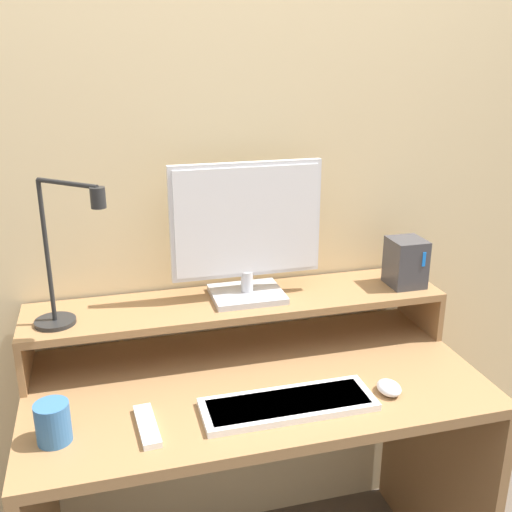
% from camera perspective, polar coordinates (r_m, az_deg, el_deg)
% --- Properties ---
extents(wall_back, '(6.00, 0.05, 2.50)m').
position_cam_1_polar(wall_back, '(1.83, -2.97, 7.02)').
color(wall_back, beige).
rests_on(wall_back, ground_plane).
extents(desk, '(1.23, 0.63, 0.78)m').
position_cam_1_polar(desk, '(1.81, -0.09, -17.72)').
color(desk, olive).
rests_on(desk, ground_plane).
extents(monitor_shelf, '(1.23, 0.26, 0.16)m').
position_cam_1_polar(monitor_shelf, '(1.78, -1.67, -4.81)').
color(monitor_shelf, olive).
rests_on(monitor_shelf, desk).
extents(monitor, '(0.44, 0.18, 0.40)m').
position_cam_1_polar(monitor, '(1.72, -0.91, 2.36)').
color(monitor, '#BCBCC1').
rests_on(monitor, monitor_shelf).
extents(desk_lamp, '(0.21, 0.20, 0.40)m').
position_cam_1_polar(desk_lamp, '(1.61, -17.86, -1.35)').
color(desk_lamp, black).
rests_on(desk_lamp, monitor_shelf).
extents(router_dock, '(0.10, 0.11, 0.15)m').
position_cam_1_polar(router_dock, '(1.91, 14.07, -0.58)').
color(router_dock, '#3D3D42').
rests_on(router_dock, monitor_shelf).
extents(keyboard, '(0.44, 0.15, 0.02)m').
position_cam_1_polar(keyboard, '(1.56, 3.10, -13.90)').
color(keyboard, white).
rests_on(keyboard, desk).
extents(mouse, '(0.06, 0.08, 0.03)m').
position_cam_1_polar(mouse, '(1.65, 12.55, -12.14)').
color(mouse, silver).
rests_on(mouse, desk).
extents(remote_control, '(0.05, 0.17, 0.02)m').
position_cam_1_polar(remote_control, '(1.50, -10.33, -15.63)').
color(remote_control, white).
rests_on(remote_control, desk).
extents(mug, '(0.08, 0.08, 0.10)m').
position_cam_1_polar(mug, '(1.50, -18.77, -14.80)').
color(mug, '#33669E').
rests_on(mug, desk).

